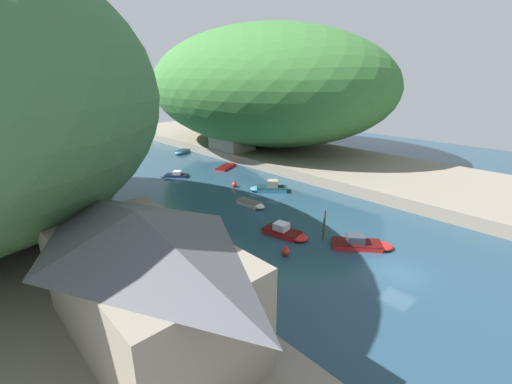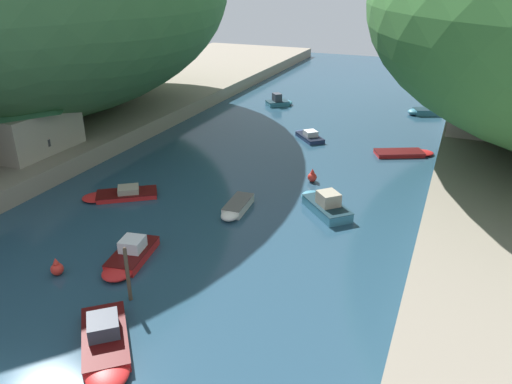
# 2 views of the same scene
# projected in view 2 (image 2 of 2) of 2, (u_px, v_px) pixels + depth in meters

# --- Properties ---
(water_surface) EXTENTS (130.00, 130.00, 0.00)m
(water_surface) POSITION_uv_depth(u_px,v_px,m) (267.00, 165.00, 45.09)
(water_surface) COLOR #234256
(water_surface) RESTS_ON ground
(left_bank) EXTENTS (22.00, 120.00, 1.59)m
(left_bank) POSITION_uv_depth(u_px,v_px,m) (50.00, 125.00, 53.59)
(left_bank) COLOR gray
(left_bank) RESTS_ON ground
(boathouse_shed) EXTENTS (5.48, 8.44, 4.84)m
(boathouse_shed) POSITION_uv_depth(u_px,v_px,m) (28.00, 123.00, 42.80)
(boathouse_shed) COLOR gray
(boathouse_shed) RESTS_ON left_bank
(right_bank_cottage) EXTENTS (6.30, 8.57, 4.27)m
(right_bank_cottage) POSITION_uv_depth(u_px,v_px,m) (482.00, 107.00, 48.80)
(right_bank_cottage) COLOR gray
(right_bank_cottage) RESTS_ON right_bank
(boat_mid_channel) EXTENTS (5.27, 5.70, 1.28)m
(boat_mid_channel) POSITION_uv_depth(u_px,v_px,m) (105.00, 344.00, 22.99)
(boat_mid_channel) COLOR red
(boat_mid_channel) RESTS_ON water_surface
(boat_far_upstream) EXTENTS (5.77, 4.87, 0.82)m
(boat_far_upstream) POSITION_uv_depth(u_px,v_px,m) (120.00, 194.00, 38.52)
(boat_far_upstream) COLOR red
(boat_far_upstream) RESTS_ON water_surface
(boat_far_right_bank) EXTENTS (5.03, 5.12, 1.67)m
(boat_far_right_bank) POSITION_uv_depth(u_px,v_px,m) (324.00, 204.00, 36.41)
(boat_far_right_bank) COLOR teal
(boat_far_right_bank) RESTS_ON water_surface
(boat_moored_right) EXTENTS (2.70, 5.24, 1.29)m
(boat_moored_right) POSITION_uv_depth(u_px,v_px,m) (129.00, 257.00, 29.93)
(boat_moored_right) COLOR red
(boat_moored_right) RESTS_ON water_surface
(boat_cabin_cruiser) EXTENTS (3.74, 3.59, 1.58)m
(boat_cabin_cruiser) POSITION_uv_depth(u_px,v_px,m) (280.00, 102.00, 64.44)
(boat_cabin_cruiser) COLOR teal
(boat_cabin_cruiser) RESTS_ON water_surface
(boat_small_dinghy) EXTENTS (4.29, 3.17, 0.72)m
(boat_small_dinghy) POSITION_uv_depth(u_px,v_px,m) (423.00, 112.00, 60.33)
(boat_small_dinghy) COLOR teal
(boat_small_dinghy) RESTS_ON water_surface
(boat_navy_launch) EXTENTS (5.83, 4.10, 0.39)m
(boat_navy_launch) POSITION_uv_depth(u_px,v_px,m) (406.00, 153.00, 47.36)
(boat_navy_launch) COLOR red
(boat_navy_launch) RESTS_ON water_surface
(boat_open_rowboat) EXTENTS (1.63, 4.26, 0.66)m
(boat_open_rowboat) POSITION_uv_depth(u_px,v_px,m) (236.00, 208.00, 36.13)
(boat_open_rowboat) COLOR silver
(boat_open_rowboat) RESTS_ON water_surface
(boat_white_cruiser) EXTENTS (4.28, 4.49, 0.97)m
(boat_white_cruiser) POSITION_uv_depth(u_px,v_px,m) (308.00, 136.00, 51.96)
(boat_white_cruiser) COLOR navy
(boat_white_cruiser) RESTS_ON water_surface
(mooring_post_nearest) EXTENTS (0.20, 0.20, 3.23)m
(mooring_post_nearest) POSITION_uv_depth(u_px,v_px,m) (128.00, 274.00, 26.04)
(mooring_post_nearest) COLOR #4C3D2D
(mooring_post_nearest) RESTS_ON water_surface
(channel_buoy_near) EXTENTS (0.76, 0.76, 1.14)m
(channel_buoy_near) POSITION_uv_depth(u_px,v_px,m) (312.00, 176.00, 41.33)
(channel_buoy_near) COLOR red
(channel_buoy_near) RESTS_ON water_surface
(channel_buoy_far) EXTENTS (0.74, 0.74, 1.11)m
(channel_buoy_far) POSITION_uv_depth(u_px,v_px,m) (57.00, 268.00, 28.71)
(channel_buoy_far) COLOR red
(channel_buoy_far) RESTS_ON water_surface
(person_on_quay) EXTENTS (0.26, 0.40, 1.69)m
(person_on_quay) POSITION_uv_depth(u_px,v_px,m) (49.00, 145.00, 42.18)
(person_on_quay) COLOR #282D3D
(person_on_quay) RESTS_ON left_bank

